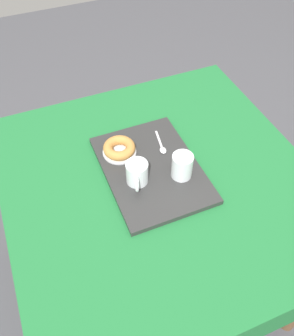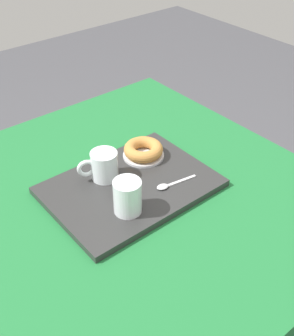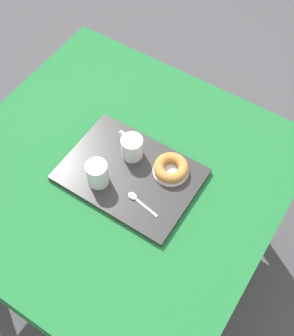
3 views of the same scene
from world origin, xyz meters
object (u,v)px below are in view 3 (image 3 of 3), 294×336
(dining_table, at_px, (118,186))
(water_glass_near, at_px, (98,175))
(teaspoon_near, at_px, (136,199))
(donut_plate_left, at_px, (171,171))
(sugar_donut_left, at_px, (171,168))
(serving_tray, at_px, (130,175))
(tea_mug_left, at_px, (132,147))

(dining_table, distance_m, water_glass_near, 0.17)
(teaspoon_near, bearing_deg, donut_plate_left, -95.23)
(sugar_donut_left, bearing_deg, serving_tray, -144.30)
(serving_tray, relative_size, water_glass_near, 4.89)
(dining_table, xyz_separation_m, serving_tray, (0.05, 0.01, 0.10))
(serving_tray, relative_size, teaspoon_near, 3.58)
(dining_table, distance_m, donut_plate_left, 0.22)
(tea_mug_left, distance_m, donut_plate_left, 0.15)
(dining_table, bearing_deg, water_glass_near, -107.24)
(serving_tray, height_order, tea_mug_left, tea_mug_left)
(tea_mug_left, relative_size, teaspoon_near, 0.89)
(donut_plate_left, height_order, sugar_donut_left, sugar_donut_left)
(teaspoon_near, bearing_deg, sugar_donut_left, -95.23)
(water_glass_near, bearing_deg, sugar_donut_left, 41.71)
(sugar_donut_left, xyz_separation_m, teaspoon_near, (-0.04, -0.15, -0.02))
(serving_tray, distance_m, donut_plate_left, 0.14)
(dining_table, height_order, sugar_donut_left, sugar_donut_left)
(serving_tray, bearing_deg, tea_mug_left, 119.07)
(tea_mug_left, bearing_deg, sugar_donut_left, 4.18)
(water_glass_near, xyz_separation_m, sugar_donut_left, (0.18, 0.16, -0.02))
(donut_plate_left, bearing_deg, water_glass_near, -138.29)
(sugar_donut_left, bearing_deg, teaspoon_near, -104.75)
(serving_tray, distance_m, tea_mug_left, 0.09)
(water_glass_near, relative_size, teaspoon_near, 0.73)
(tea_mug_left, xyz_separation_m, donut_plate_left, (0.15, 0.01, -0.04))
(dining_table, relative_size, serving_tray, 2.44)
(sugar_donut_left, bearing_deg, dining_table, -149.97)
(serving_tray, bearing_deg, donut_plate_left, 35.70)
(donut_plate_left, relative_size, sugar_donut_left, 1.05)
(sugar_donut_left, distance_m, teaspoon_near, 0.16)
(donut_plate_left, xyz_separation_m, sugar_donut_left, (0.00, 0.00, 0.02))
(tea_mug_left, bearing_deg, dining_table, -97.42)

